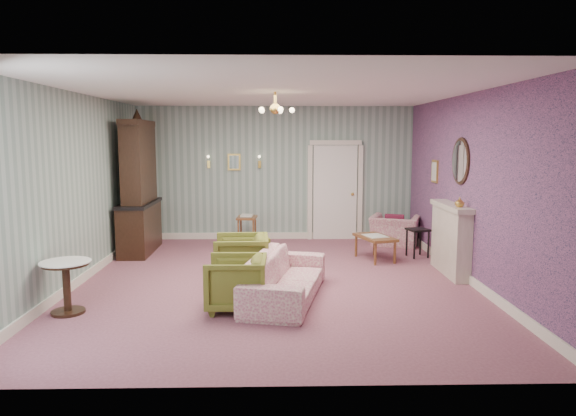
{
  "coord_description": "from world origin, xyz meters",
  "views": [
    {
      "loc": [
        0.01,
        -7.97,
        2.22
      ],
      "look_at": [
        0.2,
        0.4,
        1.1
      ],
      "focal_mm": 32.78,
      "sensor_mm": 36.0,
      "label": 1
    }
  ],
  "objects_px": {
    "wingback_chair": "(395,225)",
    "fireplace": "(451,239)",
    "olive_chair_a": "(236,280)",
    "olive_chair_b": "(241,256)",
    "olive_chair_c": "(246,251)",
    "sofa_chintz": "(285,269)",
    "side_table_black": "(417,243)",
    "pedestal_table": "(67,287)",
    "coffee_table": "(375,248)",
    "dresser": "(138,183)"
  },
  "relations": [
    {
      "from": "olive_chair_a",
      "to": "dresser",
      "type": "height_order",
      "value": "dresser"
    },
    {
      "from": "sofa_chintz",
      "to": "pedestal_table",
      "type": "distance_m",
      "value": 2.84
    },
    {
      "from": "pedestal_table",
      "to": "sofa_chintz",
      "type": "bearing_deg",
      "value": 11.26
    },
    {
      "from": "wingback_chair",
      "to": "side_table_black",
      "type": "bearing_deg",
      "value": 120.53
    },
    {
      "from": "coffee_table",
      "to": "olive_chair_b",
      "type": "bearing_deg",
      "value": -147.73
    },
    {
      "from": "olive_chair_c",
      "to": "dresser",
      "type": "distance_m",
      "value": 2.84
    },
    {
      "from": "wingback_chair",
      "to": "coffee_table",
      "type": "xyz_separation_m",
      "value": [
        -0.66,
        -1.3,
        -0.19
      ]
    },
    {
      "from": "sofa_chintz",
      "to": "side_table_black",
      "type": "relative_size",
      "value": 3.96
    },
    {
      "from": "fireplace",
      "to": "pedestal_table",
      "type": "distance_m",
      "value": 5.82
    },
    {
      "from": "olive_chair_c",
      "to": "wingback_chair",
      "type": "relative_size",
      "value": 0.71
    },
    {
      "from": "olive_chair_a",
      "to": "sofa_chintz",
      "type": "bearing_deg",
      "value": 126.01
    },
    {
      "from": "olive_chair_b",
      "to": "pedestal_table",
      "type": "bearing_deg",
      "value": -59.26
    },
    {
      "from": "wingback_chair",
      "to": "fireplace",
      "type": "height_order",
      "value": "fireplace"
    },
    {
      "from": "sofa_chintz",
      "to": "olive_chair_c",
      "type": "bearing_deg",
      "value": 34.52
    },
    {
      "from": "side_table_black",
      "to": "wingback_chair",
      "type": "bearing_deg",
      "value": 98.97
    },
    {
      "from": "side_table_black",
      "to": "pedestal_table",
      "type": "height_order",
      "value": "pedestal_table"
    },
    {
      "from": "olive_chair_c",
      "to": "coffee_table",
      "type": "height_order",
      "value": "olive_chair_c"
    },
    {
      "from": "olive_chair_b",
      "to": "fireplace",
      "type": "xyz_separation_m",
      "value": [
        3.39,
        0.47,
        0.17
      ]
    },
    {
      "from": "dresser",
      "to": "pedestal_table",
      "type": "distance_m",
      "value": 3.78
    },
    {
      "from": "olive_chair_b",
      "to": "sofa_chintz",
      "type": "bearing_deg",
      "value": 36.64
    },
    {
      "from": "olive_chair_a",
      "to": "wingback_chair",
      "type": "xyz_separation_m",
      "value": [
        2.99,
        4.06,
        0.03
      ]
    },
    {
      "from": "olive_chair_c",
      "to": "sofa_chintz",
      "type": "height_order",
      "value": "sofa_chintz"
    },
    {
      "from": "olive_chair_a",
      "to": "wingback_chair",
      "type": "relative_size",
      "value": 0.81
    },
    {
      "from": "olive_chair_c",
      "to": "olive_chair_a",
      "type": "bearing_deg",
      "value": -14.61
    },
    {
      "from": "olive_chair_a",
      "to": "sofa_chintz",
      "type": "relative_size",
      "value": 0.36
    },
    {
      "from": "fireplace",
      "to": "side_table_black",
      "type": "xyz_separation_m",
      "value": [
        -0.21,
        1.21,
        -0.31
      ]
    },
    {
      "from": "olive_chair_a",
      "to": "olive_chair_b",
      "type": "relative_size",
      "value": 0.94
    },
    {
      "from": "sofa_chintz",
      "to": "wingback_chair",
      "type": "bearing_deg",
      "value": -20.49
    },
    {
      "from": "olive_chair_b",
      "to": "wingback_chair",
      "type": "bearing_deg",
      "value": 130.55
    },
    {
      "from": "olive_chair_a",
      "to": "wingback_chair",
      "type": "bearing_deg",
      "value": 144.63
    },
    {
      "from": "sofa_chintz",
      "to": "coffee_table",
      "type": "relative_size",
      "value": 2.45
    },
    {
      "from": "dresser",
      "to": "olive_chair_a",
      "type": "bearing_deg",
      "value": -59.73
    },
    {
      "from": "wingback_chair",
      "to": "dresser",
      "type": "height_order",
      "value": "dresser"
    },
    {
      "from": "sofa_chintz",
      "to": "dresser",
      "type": "height_order",
      "value": "dresser"
    },
    {
      "from": "side_table_black",
      "to": "fireplace",
      "type": "bearing_deg",
      "value": -80.16
    },
    {
      "from": "olive_chair_a",
      "to": "wingback_chair",
      "type": "height_order",
      "value": "wingback_chair"
    },
    {
      "from": "olive_chair_b",
      "to": "fireplace",
      "type": "bearing_deg",
      "value": 95.63
    },
    {
      "from": "olive_chair_b",
      "to": "olive_chair_c",
      "type": "distance_m",
      "value": 0.73
    },
    {
      "from": "sofa_chintz",
      "to": "side_table_black",
      "type": "distance_m",
      "value": 3.55
    },
    {
      "from": "olive_chair_b",
      "to": "dresser",
      "type": "bearing_deg",
      "value": -139.14
    },
    {
      "from": "wingback_chair",
      "to": "olive_chair_a",
      "type": "bearing_deg",
      "value": 75.19
    },
    {
      "from": "wingback_chair",
      "to": "coffee_table",
      "type": "relative_size",
      "value": 1.09
    },
    {
      "from": "olive_chair_a",
      "to": "coffee_table",
      "type": "relative_size",
      "value": 0.89
    },
    {
      "from": "sofa_chintz",
      "to": "pedestal_table",
      "type": "height_order",
      "value": "sofa_chintz"
    },
    {
      "from": "wingback_chair",
      "to": "fireplace",
      "type": "bearing_deg",
      "value": 120.99
    },
    {
      "from": "sofa_chintz",
      "to": "side_table_black",
      "type": "bearing_deg",
      "value": -32.66
    },
    {
      "from": "olive_chair_a",
      "to": "fireplace",
      "type": "height_order",
      "value": "fireplace"
    },
    {
      "from": "olive_chair_b",
      "to": "side_table_black",
      "type": "bearing_deg",
      "value": 115.59
    },
    {
      "from": "olive_chair_c",
      "to": "olive_chair_b",
      "type": "bearing_deg",
      "value": -17.11
    },
    {
      "from": "dresser",
      "to": "side_table_black",
      "type": "bearing_deg",
      "value": -7.17
    }
  ]
}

